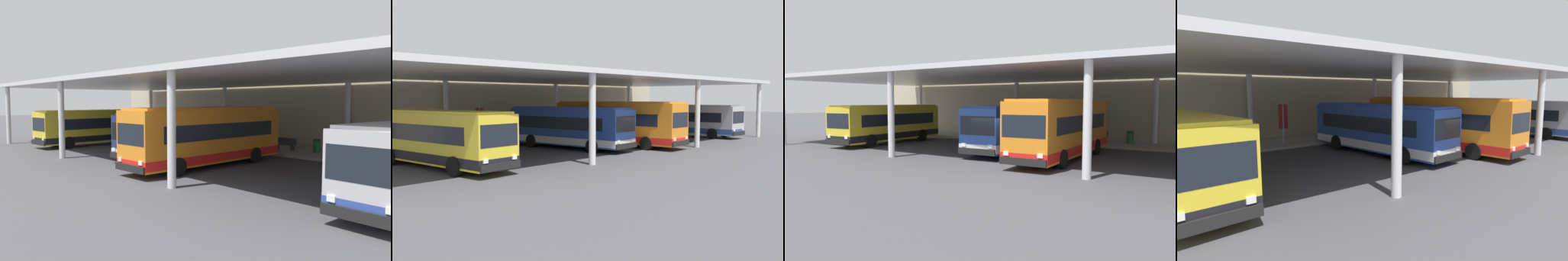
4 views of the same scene
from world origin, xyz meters
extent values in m
plane|color=#47474C|center=(0.00, 0.00, 0.00)|extent=(200.00, 200.00, 0.00)
cube|color=#A39E93|center=(0.00, 11.75, 0.09)|extent=(42.00, 4.50, 0.18)
cube|color=#C1B293|center=(0.00, 15.00, 3.46)|extent=(48.00, 1.60, 6.92)
cube|color=silver|center=(0.00, 5.50, 5.40)|extent=(40.00, 17.00, 0.30)
cylinder|color=silver|center=(-18.50, 13.50, 2.62)|extent=(0.40, 0.40, 5.25)
cylinder|color=silver|center=(-6.17, -2.50, 2.62)|extent=(0.40, 0.40, 5.25)
cylinder|color=silver|center=(-6.17, 13.50, 2.62)|extent=(0.40, 0.40, 5.25)
cylinder|color=silver|center=(6.17, -2.50, 2.62)|extent=(0.40, 0.40, 5.25)
cylinder|color=silver|center=(6.17, 13.50, 2.62)|extent=(0.40, 0.40, 5.25)
cube|color=yellow|center=(-12.61, 3.23, 1.70)|extent=(3.21, 10.55, 2.70)
cube|color=black|center=(-12.61, 3.23, 0.70)|extent=(3.23, 10.57, 0.50)
cube|color=black|center=(-12.62, 3.38, 2.00)|extent=(3.12, 8.68, 0.90)
cube|color=black|center=(-12.26, -1.90, 2.05)|extent=(2.30, 0.28, 1.10)
cube|color=black|center=(-12.25, -1.99, 0.55)|extent=(2.46, 0.33, 0.36)
cube|color=yellow|center=(-12.61, 3.23, 3.11)|extent=(2.98, 10.12, 0.12)
cube|color=yellow|center=(-12.26, -1.87, 2.87)|extent=(1.75, 0.24, 0.28)
cube|color=white|center=(-13.15, -2.05, 0.90)|extent=(0.28, 0.10, 0.20)
cube|color=white|center=(-11.35, -1.92, 0.90)|extent=(0.28, 0.10, 0.20)
cylinder|color=black|center=(-13.61, -0.07, 0.50)|extent=(0.35, 1.02, 1.00)
cylinder|color=black|center=(-11.17, 0.10, 0.50)|extent=(0.35, 1.02, 1.00)
cylinder|color=black|center=(-14.03, 6.00, 0.50)|extent=(0.35, 1.02, 1.00)
cylinder|color=black|center=(-11.59, 6.17, 0.50)|extent=(0.35, 1.02, 1.00)
cube|color=#284CA8|center=(-1.17, 4.32, 1.70)|extent=(3.12, 10.53, 2.70)
cube|color=silver|center=(-1.17, 4.32, 0.70)|extent=(3.14, 10.55, 0.50)
cube|color=black|center=(-1.18, 4.47, 2.00)|extent=(3.05, 8.67, 0.90)
cube|color=black|center=(-0.86, -0.82, 2.05)|extent=(2.30, 0.26, 1.10)
cube|color=black|center=(-0.86, -0.91, 0.55)|extent=(2.46, 0.31, 0.36)
cube|color=#2A50B0|center=(-1.17, 4.32, 3.11)|extent=(2.90, 10.10, 0.12)
cube|color=yellow|center=(-0.86, -0.79, 2.87)|extent=(1.75, 0.23, 0.28)
cube|color=white|center=(-1.75, -0.95, 0.90)|extent=(0.28, 0.10, 0.20)
cube|color=white|center=(0.04, -0.84, 0.90)|extent=(0.28, 0.10, 0.20)
cylinder|color=black|center=(-2.20, 1.03, 0.50)|extent=(0.34, 1.02, 1.00)
cylinder|color=black|center=(0.25, 1.18, 0.50)|extent=(0.34, 1.02, 1.00)
cylinder|color=black|center=(-2.57, 7.10, 0.50)|extent=(0.34, 1.02, 1.00)
cylinder|color=black|center=(-0.12, 7.25, 0.50)|extent=(0.34, 1.02, 1.00)
cube|color=orange|center=(2.88, 2.81, 1.90)|extent=(3.01, 11.30, 3.10)
cube|color=red|center=(2.88, 2.81, 0.70)|extent=(3.04, 11.32, 0.50)
cube|color=black|center=(2.87, 2.96, 2.20)|extent=(2.96, 9.29, 0.90)
cube|color=black|center=(3.13, -2.73, 2.25)|extent=(2.30, 0.23, 1.10)
cube|color=black|center=(3.14, -2.82, 0.55)|extent=(2.45, 0.27, 0.36)
cube|color=orange|center=(2.88, 2.81, 3.51)|extent=(2.79, 10.85, 0.12)
cube|color=yellow|center=(3.13, -2.70, 3.27)|extent=(1.75, 0.20, 0.28)
cube|color=white|center=(2.24, -2.85, 0.90)|extent=(0.28, 0.09, 0.20)
cube|color=white|center=(4.04, -2.77, 0.90)|extent=(0.28, 0.09, 0.20)
cylinder|color=black|center=(1.81, -0.71, 0.50)|extent=(0.33, 1.01, 1.00)
cylinder|color=black|center=(4.26, -0.60, 0.50)|extent=(0.33, 1.01, 1.00)
cylinder|color=black|center=(1.51, 5.83, 0.50)|extent=(0.33, 1.01, 1.00)
cylinder|color=black|center=(3.96, 5.95, 0.50)|extent=(0.33, 1.01, 1.00)
cube|color=#4C515B|center=(2.08, 11.75, 0.63)|extent=(1.80, 0.44, 0.08)
cube|color=#4C515B|center=(2.08, 11.95, 0.88)|extent=(1.80, 0.06, 0.44)
cube|color=#2D2D33|center=(1.38, 11.75, 0.41)|extent=(0.10, 0.36, 0.45)
cube|color=#2D2D33|center=(2.78, 11.75, 0.41)|extent=(0.10, 0.36, 0.45)
cylinder|color=#236638|center=(4.65, 12.03, 0.63)|extent=(0.48, 0.48, 0.90)
cylinder|color=black|center=(4.65, 12.03, 1.12)|extent=(0.52, 0.52, 0.08)
cylinder|color=#B2B2B7|center=(-4.71, 10.95, 1.78)|extent=(0.12, 0.12, 3.20)
cube|color=#B22323|center=(-4.71, 10.93, 2.16)|extent=(0.70, 0.04, 1.80)
camera|label=1|loc=(19.79, -13.06, 3.89)|focal=35.46mm
camera|label=2|loc=(-25.02, -19.30, 3.85)|focal=40.55mm
camera|label=3|loc=(11.79, -19.24, 3.43)|focal=35.71mm
camera|label=4|loc=(-14.13, -10.70, 3.96)|focal=28.58mm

